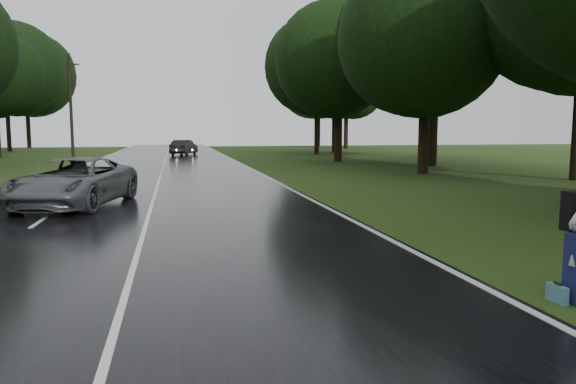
% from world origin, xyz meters
% --- Properties ---
extents(ground, '(160.00, 160.00, 0.00)m').
position_xyz_m(ground, '(0.00, 0.00, 0.00)').
color(ground, '#273F12').
rests_on(ground, ground).
extents(road, '(12.00, 140.00, 0.04)m').
position_xyz_m(road, '(0.00, 20.00, 0.02)').
color(road, black).
rests_on(road, ground).
extents(lane_center, '(0.12, 140.00, 0.01)m').
position_xyz_m(lane_center, '(0.00, 20.00, 0.04)').
color(lane_center, silver).
rests_on(lane_center, road).
extents(grey_car, '(4.13, 6.48, 1.67)m').
position_xyz_m(grey_car, '(-2.57, 10.95, 0.87)').
color(grey_car, '#515457').
rests_on(grey_car, road).
extents(far_car, '(3.07, 5.07, 1.58)m').
position_xyz_m(far_car, '(1.81, 48.46, 0.83)').
color(far_car, black).
rests_on(far_car, road).
extents(suitcase, '(0.12, 0.39, 0.27)m').
position_xyz_m(suitcase, '(6.53, -1.44, 0.14)').
color(suitcase, teal).
rests_on(suitcase, ground).
extents(utility_pole_far, '(1.80, 0.28, 9.64)m').
position_xyz_m(utility_pole_far, '(-8.50, 44.68, 0.00)').
color(utility_pole_far, black).
rests_on(utility_pole_far, ground).
extents(tree_right_d, '(8.70, 8.70, 13.59)m').
position_xyz_m(tree_right_d, '(15.62, 21.57, 0.00)').
color(tree_right_d, black).
rests_on(tree_right_d, ground).
extents(tree_right_e, '(9.07, 9.07, 14.16)m').
position_xyz_m(tree_right_e, '(14.30, 34.61, 0.00)').
color(tree_right_e, black).
rests_on(tree_right_e, ground).
extents(tree_right_f, '(10.41, 10.41, 16.26)m').
position_xyz_m(tree_right_f, '(16.04, 47.96, 0.00)').
color(tree_right_f, black).
rests_on(tree_right_f, ground).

